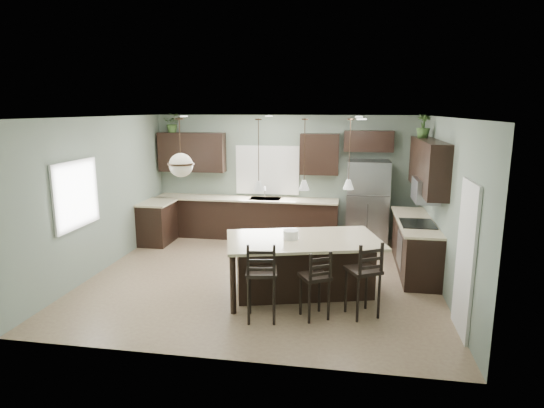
{
  "coord_description": "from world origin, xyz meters",
  "views": [
    {
      "loc": [
        1.43,
        -7.51,
        2.93
      ],
      "look_at": [
        0.1,
        0.4,
        1.25
      ],
      "focal_mm": 30.0,
      "sensor_mm": 36.0,
      "label": 1
    }
  ],
  "objects_px": {
    "refrigerator": "(367,203)",
    "bar_stool_center": "(315,284)",
    "kitchen_island": "(303,266)",
    "bar_stool_right": "(363,278)",
    "serving_dish": "(291,235)",
    "plant_back_left": "(173,123)",
    "bar_stool_left": "(262,281)"
  },
  "relations": [
    {
      "from": "refrigerator",
      "to": "serving_dish",
      "type": "relative_size",
      "value": 7.71
    },
    {
      "from": "bar_stool_right",
      "to": "plant_back_left",
      "type": "distance_m",
      "value": 6.08
    },
    {
      "from": "refrigerator",
      "to": "bar_stool_center",
      "type": "height_order",
      "value": "refrigerator"
    },
    {
      "from": "bar_stool_right",
      "to": "plant_back_left",
      "type": "xyz_separation_m",
      "value": [
        -4.27,
        3.82,
        2.05
      ]
    },
    {
      "from": "refrigerator",
      "to": "kitchen_island",
      "type": "distance_m",
      "value": 3.23
    },
    {
      "from": "serving_dish",
      "to": "bar_stool_left",
      "type": "distance_m",
      "value": 1.08
    },
    {
      "from": "refrigerator",
      "to": "bar_stool_right",
      "type": "xyz_separation_m",
      "value": [
        -0.18,
        -3.65,
        -0.36
      ]
    },
    {
      "from": "kitchen_island",
      "to": "bar_stool_left",
      "type": "distance_m",
      "value": 1.13
    },
    {
      "from": "kitchen_island",
      "to": "bar_stool_left",
      "type": "height_order",
      "value": "bar_stool_left"
    },
    {
      "from": "kitchen_island",
      "to": "serving_dish",
      "type": "relative_size",
      "value": 9.97
    },
    {
      "from": "kitchen_island",
      "to": "bar_stool_right",
      "type": "height_order",
      "value": "bar_stool_right"
    },
    {
      "from": "serving_dish",
      "to": "bar_stool_center",
      "type": "relative_size",
      "value": 0.24
    },
    {
      "from": "plant_back_left",
      "to": "kitchen_island",
      "type": "bearing_deg",
      "value": -43.39
    },
    {
      "from": "serving_dish",
      "to": "bar_stool_center",
      "type": "bearing_deg",
      "value": -60.24
    },
    {
      "from": "bar_stool_left",
      "to": "bar_stool_center",
      "type": "height_order",
      "value": "bar_stool_left"
    },
    {
      "from": "bar_stool_center",
      "to": "bar_stool_right",
      "type": "bearing_deg",
      "value": -14.52
    },
    {
      "from": "serving_dish",
      "to": "bar_stool_left",
      "type": "xyz_separation_m",
      "value": [
        -0.29,
        -0.96,
        -0.41
      ]
    },
    {
      "from": "refrigerator",
      "to": "bar_stool_left",
      "type": "bearing_deg",
      "value": -111.46
    },
    {
      "from": "refrigerator",
      "to": "bar_stool_center",
      "type": "bearing_deg",
      "value": -102.45
    },
    {
      "from": "bar_stool_left",
      "to": "bar_stool_right",
      "type": "xyz_separation_m",
      "value": [
        1.4,
        0.36,
        -0.01
      ]
    },
    {
      "from": "serving_dish",
      "to": "plant_back_left",
      "type": "height_order",
      "value": "plant_back_left"
    },
    {
      "from": "refrigerator",
      "to": "bar_stool_right",
      "type": "bearing_deg",
      "value": -92.76
    },
    {
      "from": "bar_stool_center",
      "to": "bar_stool_left",
      "type": "bearing_deg",
      "value": 164.17
    },
    {
      "from": "plant_back_left",
      "to": "refrigerator",
      "type": "bearing_deg",
      "value": -2.14
    },
    {
      "from": "bar_stool_center",
      "to": "serving_dish",
      "type": "bearing_deg",
      "value": 90.13
    },
    {
      "from": "refrigerator",
      "to": "bar_stool_center",
      "type": "distance_m",
      "value": 3.95
    },
    {
      "from": "refrigerator",
      "to": "serving_dish",
      "type": "height_order",
      "value": "refrigerator"
    },
    {
      "from": "plant_back_left",
      "to": "serving_dish",
      "type": "bearing_deg",
      "value": -45.57
    },
    {
      "from": "kitchen_island",
      "to": "refrigerator",
      "type": "bearing_deg",
      "value": 54.46
    },
    {
      "from": "kitchen_island",
      "to": "serving_dish",
      "type": "distance_m",
      "value": 0.57
    },
    {
      "from": "serving_dish",
      "to": "plant_back_left",
      "type": "xyz_separation_m",
      "value": [
        -3.16,
        3.22,
        1.62
      ]
    },
    {
      "from": "kitchen_island",
      "to": "bar_stool_left",
      "type": "xyz_separation_m",
      "value": [
        -0.48,
        -1.01,
        0.12
      ]
    }
  ]
}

